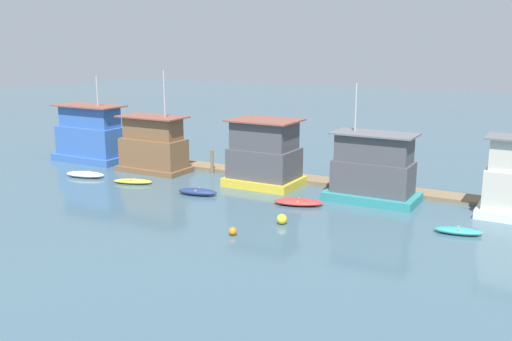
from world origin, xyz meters
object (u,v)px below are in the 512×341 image
dinghy_navy (198,192)px  dinghy_teal (458,231)px  buoy_yellow (282,219)px  houseboat_yellow (264,155)px  mooring_post_near_right (212,161)px  dinghy_white (85,174)px  dinghy_yellow (133,181)px  houseboat_teal (373,171)px  buoy_orange (233,231)px  dinghy_red (299,202)px  houseboat_brown (153,147)px  houseboat_blue (91,136)px

dinghy_navy → dinghy_teal: dinghy_navy is taller
dinghy_teal → buoy_yellow: buoy_yellow is taller
houseboat_yellow → mooring_post_near_right: houseboat_yellow is taller
dinghy_white → dinghy_teal: (30.31, 0.15, -0.02)m
houseboat_yellow → dinghy_yellow: bearing=-153.7°
houseboat_yellow → houseboat_teal: 8.94m
dinghy_yellow → buoy_orange: size_ratio=6.96×
dinghy_red → buoy_yellow: 4.51m
dinghy_white → dinghy_red: size_ratio=1.00×
houseboat_teal → buoy_orange: (-4.82, -11.31, -1.97)m
buoy_orange → houseboat_brown: bearing=143.3°
houseboat_brown → mooring_post_near_right: (4.83, 1.98, -1.19)m
dinghy_navy → buoy_yellow: bearing=-20.0°
dinghy_teal → buoy_yellow: size_ratio=4.42×
houseboat_yellow → houseboat_teal: houseboat_teal is taller
dinghy_white → buoy_yellow: 20.55m
dinghy_navy → dinghy_red: (7.71, 1.27, -0.04)m
houseboat_brown → buoy_yellow: bearing=-25.4°
dinghy_red → mooring_post_near_right: (-10.86, 5.46, 0.79)m
houseboat_blue → houseboat_teal: (27.94, -0.52, -0.16)m
dinghy_navy → mooring_post_near_right: 7.47m
houseboat_blue → houseboat_yellow: bearing=-0.9°
dinghy_white → dinghy_teal: size_ratio=1.27×
mooring_post_near_right → dinghy_navy: bearing=-64.9°
houseboat_yellow → dinghy_navy: 6.26m
houseboat_teal → dinghy_white: houseboat_teal is taller
houseboat_yellow → mooring_post_near_right: 6.43m
dinghy_yellow → houseboat_yellow: bearing=26.3°
houseboat_blue → dinghy_navy: 17.12m
houseboat_brown → dinghy_red: 16.20m
dinghy_teal → dinghy_white: bearing=-179.7°
houseboat_brown → dinghy_navy: bearing=-30.8°
houseboat_teal → dinghy_navy: (-11.84, -4.88, -1.96)m
dinghy_yellow → dinghy_teal: 25.28m
dinghy_navy → buoy_orange: size_ratio=6.59×
dinghy_white → dinghy_navy: bearing=-0.7°
dinghy_red → dinghy_white: bearing=-176.7°
houseboat_blue → mooring_post_near_right: size_ratio=3.99×
buoy_yellow → mooring_post_near_right: bearing=140.0°
houseboat_brown → houseboat_yellow: 10.89m
mooring_post_near_right → buoy_orange: size_ratio=4.17×
dinghy_white → dinghy_red: 19.40m
dinghy_teal → mooring_post_near_right: (-21.80, 6.44, 0.81)m
mooring_post_near_right → buoy_orange: (10.17, -13.16, -0.77)m
mooring_post_near_right → buoy_yellow: (11.77, -9.87, -0.68)m
houseboat_blue → dinghy_teal: houseboat_blue is taller
dinghy_navy → houseboat_yellow: bearing=60.4°
houseboat_blue → dinghy_teal: bearing=-8.3°
buoy_yellow → dinghy_teal: bearing=18.9°
dinghy_red → buoy_orange: buoy_orange is taller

